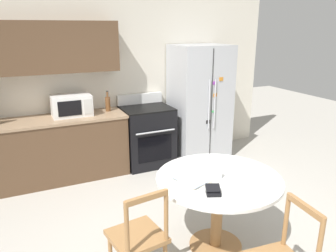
{
  "coord_description": "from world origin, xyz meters",
  "views": [
    {
      "loc": [
        -1.46,
        -2.28,
        2.11
      ],
      "look_at": [
        0.15,
        1.15,
        0.95
      ],
      "focal_mm": 35.0,
      "sensor_mm": 36.0,
      "label": 1
    }
  ],
  "objects": [
    {
      "name": "back_wall",
      "position": [
        -0.3,
        2.59,
        1.44
      ],
      "size": [
        5.2,
        0.44,
        2.6
      ],
      "color": "silver",
      "rests_on": "ground_plane"
    },
    {
      "name": "dining_chair_left",
      "position": [
        -0.7,
        -0.08,
        0.43
      ],
      "size": [
        0.47,
        0.47,
        0.9
      ],
      "rotation": [
        0.0,
        0.0,
        6.42
      ],
      "color": "#9E7042",
      "rests_on": "ground_plane"
    },
    {
      "name": "counter_bottle",
      "position": [
        -0.27,
        2.37,
        1.02
      ],
      "size": [
        0.07,
        0.07,
        0.3
      ],
      "color": "brown",
      "rests_on": "kitchen_counter"
    },
    {
      "name": "wallet",
      "position": [
        -0.07,
        -0.21,
        0.78
      ],
      "size": [
        0.16,
        0.16,
        0.07
      ],
      "color": "black",
      "rests_on": "dining_table"
    },
    {
      "name": "dining_table",
      "position": [
        0.15,
        0.04,
        0.61
      ],
      "size": [
        1.18,
        1.18,
        0.76
      ],
      "color": "white",
      "rests_on": "ground_plane"
    },
    {
      "name": "ground_plane",
      "position": [
        0.0,
        0.0,
        0.0
      ],
      "size": [
        14.0,
        14.0,
        0.0
      ],
      "primitive_type": "plane",
      "color": "#B2ADA3"
    },
    {
      "name": "mail_stack",
      "position": [
        -0.12,
        0.08,
        0.77
      ],
      "size": [
        0.3,
        0.35,
        0.02
      ],
      "color": "white",
      "rests_on": "dining_table"
    },
    {
      "name": "microwave",
      "position": [
        -0.8,
        2.33,
        1.05
      ],
      "size": [
        0.54,
        0.35,
        0.29
      ],
      "color": "white",
      "rests_on": "kitchen_counter"
    },
    {
      "name": "kitchen_counter",
      "position": [
        -1.15,
        2.29,
        0.45
      ],
      "size": [
        2.13,
        0.64,
        0.9
      ],
      "color": "brown",
      "rests_on": "ground_plane"
    },
    {
      "name": "refrigerator",
      "position": [
        1.22,
        2.22,
        0.92
      ],
      "size": [
        0.87,
        0.74,
        1.83
      ],
      "color": "#B2B5BA",
      "rests_on": "ground_plane"
    },
    {
      "name": "oven_range",
      "position": [
        0.3,
        2.26,
        0.47
      ],
      "size": [
        0.74,
        0.68,
        1.08
      ],
      "color": "black",
      "rests_on": "ground_plane"
    },
    {
      "name": "candle_glass",
      "position": [
        0.13,
        0.04,
        0.79
      ],
      "size": [
        0.09,
        0.09,
        0.09
      ],
      "color": "silver",
      "rests_on": "dining_table"
    }
  ]
}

